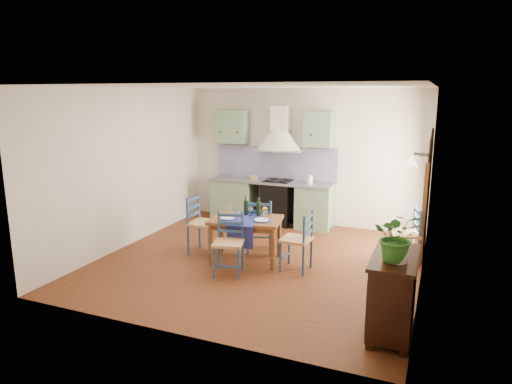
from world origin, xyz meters
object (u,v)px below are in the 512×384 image
Objects in this scene: dining_table at (246,223)px; sideboard at (393,291)px; potted_plant at (398,237)px; chair_near at (229,243)px.

dining_table reaches higher than sideboard.
dining_table is 3.04m from potted_plant.
potted_plant reaches higher than sideboard.
chair_near is 0.89× the size of sideboard.
sideboard is at bearing -20.02° from chair_near.
dining_table is 1.32× the size of chair_near.
chair_near is (-0.03, -0.58, -0.15)m from dining_table.
dining_table reaches higher than chair_near.
chair_near is at bearing -92.81° from dining_table.
chair_near reaches higher than sideboard.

